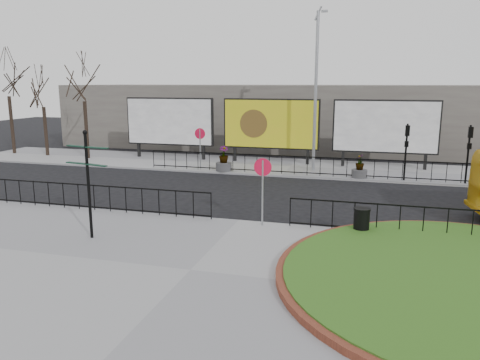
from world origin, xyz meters
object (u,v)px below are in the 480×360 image
(lamp_post, at_px, (316,89))
(planter_a, at_px, (224,162))
(fingerpost_sign, at_px, (88,174))
(planter_c, at_px, (359,169))
(litter_bin, at_px, (361,221))
(billboard_mid, at_px, (271,124))

(lamp_post, bearing_deg, planter_a, -162.43)
(fingerpost_sign, distance_m, planter_c, 15.37)
(litter_bin, height_order, planter_a, planter_a)
(fingerpost_sign, bearing_deg, litter_bin, 31.75)
(billboard_mid, relative_size, litter_bin, 6.57)
(billboard_mid, height_order, planter_a, billboard_mid)
(lamp_post, height_order, planter_c, lamp_post)
(planter_a, xyz_separation_m, planter_c, (7.73, 0.07, -0.08))
(planter_c, bearing_deg, lamp_post, 150.32)
(lamp_post, bearing_deg, billboard_mid, 146.75)
(billboard_mid, distance_m, lamp_post, 4.23)
(fingerpost_sign, relative_size, planter_a, 2.46)
(lamp_post, height_order, fingerpost_sign, lamp_post)
(lamp_post, relative_size, litter_bin, 9.78)
(lamp_post, bearing_deg, fingerpost_sign, -111.79)
(litter_bin, xyz_separation_m, planter_a, (-8.05, 10.00, 0.07))
(billboard_mid, xyz_separation_m, planter_c, (5.69, -3.50, -2.01))
(billboard_mid, bearing_deg, planter_c, -31.60)
(fingerpost_sign, bearing_deg, planter_c, 71.24)
(planter_a, bearing_deg, planter_c, 0.54)
(planter_a, relative_size, planter_c, 1.14)
(planter_c, bearing_deg, billboard_mid, 148.40)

